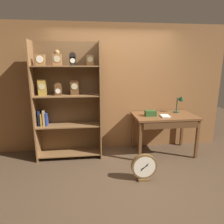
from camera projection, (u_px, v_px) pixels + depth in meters
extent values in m
plane|color=#4C3826|center=(123.00, 181.00, 3.19)|extent=(10.00, 10.00, 0.00)
cube|color=brown|center=(113.00, 89.00, 4.21)|extent=(4.80, 0.05, 2.60)
cube|color=brown|center=(35.00, 103.00, 3.69)|extent=(0.02, 0.37, 2.22)
cube|color=brown|center=(100.00, 102.00, 3.83)|extent=(0.03, 0.37, 2.22)
cube|color=brown|center=(69.00, 101.00, 3.93)|extent=(1.23, 0.01, 2.22)
cube|color=brown|center=(71.00, 153.00, 4.00)|extent=(1.18, 0.35, 0.02)
cube|color=brown|center=(69.00, 125.00, 3.87)|extent=(1.18, 0.35, 0.02)
cube|color=brown|center=(68.00, 96.00, 3.73)|extent=(1.18, 0.35, 0.02)
cube|color=brown|center=(66.00, 66.00, 3.60)|extent=(1.18, 0.35, 0.02)
cube|color=olive|center=(40.00, 60.00, 3.51)|extent=(0.16, 0.10, 0.19)
cylinder|color=silver|center=(40.00, 59.00, 3.46)|extent=(0.12, 0.01, 0.12)
cube|color=#B28C38|center=(42.00, 88.00, 3.63)|extent=(0.14, 0.08, 0.29)
cylinder|color=#C6B78C|center=(42.00, 87.00, 3.59)|extent=(0.11, 0.01, 0.11)
cube|color=olive|center=(57.00, 60.00, 3.53)|extent=(0.15, 0.10, 0.20)
sphere|color=olive|center=(57.00, 52.00, 3.50)|extent=(0.10, 0.10, 0.10)
cylinder|color=#C6B78C|center=(57.00, 59.00, 3.48)|extent=(0.11, 0.01, 0.11)
cube|color=brown|center=(58.00, 91.00, 3.67)|extent=(0.12, 0.10, 0.15)
cylinder|color=brown|center=(58.00, 86.00, 3.65)|extent=(0.12, 0.10, 0.12)
cylinder|color=white|center=(58.00, 91.00, 3.61)|extent=(0.09, 0.01, 0.09)
cube|color=black|center=(73.00, 61.00, 3.61)|extent=(0.11, 0.10, 0.15)
cylinder|color=black|center=(73.00, 56.00, 3.58)|extent=(0.11, 0.10, 0.11)
cylinder|color=silver|center=(73.00, 61.00, 3.55)|extent=(0.09, 0.01, 0.09)
cube|color=brown|center=(75.00, 87.00, 3.73)|extent=(0.15, 0.09, 0.27)
cylinder|color=#C6B78C|center=(74.00, 87.00, 3.67)|extent=(0.11, 0.01, 0.11)
cube|color=olive|center=(90.00, 60.00, 3.65)|extent=(0.13, 0.11, 0.18)
cylinder|color=#C6B78C|center=(90.00, 59.00, 3.59)|extent=(0.10, 0.01, 0.10)
cube|color=#19234C|center=(40.00, 118.00, 3.78)|extent=(0.03, 0.14, 0.29)
cube|color=#B78C2D|center=(42.00, 120.00, 3.78)|extent=(0.02, 0.16, 0.24)
cube|color=tan|center=(44.00, 118.00, 3.77)|extent=(0.04, 0.13, 0.30)
cube|color=navy|center=(47.00, 119.00, 3.78)|extent=(0.03, 0.14, 0.25)
cube|color=brown|center=(164.00, 116.00, 4.04)|extent=(1.23, 0.74, 0.04)
cube|color=brown|center=(140.00, 142.00, 3.76)|extent=(0.05, 0.05, 0.77)
cube|color=brown|center=(197.00, 139.00, 3.89)|extent=(0.05, 0.05, 0.77)
cube|color=brown|center=(133.00, 131.00, 4.37)|extent=(0.05, 0.05, 0.77)
cube|color=brown|center=(182.00, 129.00, 4.51)|extent=(0.05, 0.05, 0.77)
cube|color=#55351C|center=(171.00, 125.00, 3.72)|extent=(1.04, 0.03, 0.12)
cylinder|color=#1E472D|center=(176.00, 112.00, 4.23)|extent=(0.12, 0.12, 0.02)
cylinder|color=#1E472D|center=(177.00, 105.00, 4.20)|extent=(0.02, 0.02, 0.29)
cone|color=#1E472D|center=(181.00, 98.00, 4.12)|extent=(0.14, 0.17, 0.14)
cube|color=#2D5123|center=(151.00, 113.00, 3.94)|extent=(0.21, 0.13, 0.11)
cube|color=silver|center=(165.00, 116.00, 3.90)|extent=(0.18, 0.23, 0.02)
cube|color=brown|center=(143.00, 179.00, 3.22)|extent=(0.18, 0.11, 0.04)
cylinder|color=brown|center=(144.00, 166.00, 3.17)|extent=(0.41, 0.06, 0.41)
cylinder|color=silver|center=(145.00, 167.00, 3.14)|extent=(0.35, 0.01, 0.35)
cube|color=black|center=(145.00, 167.00, 3.13)|extent=(0.11, 0.01, 0.07)
cube|color=black|center=(145.00, 167.00, 3.13)|extent=(0.13, 0.01, 0.13)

